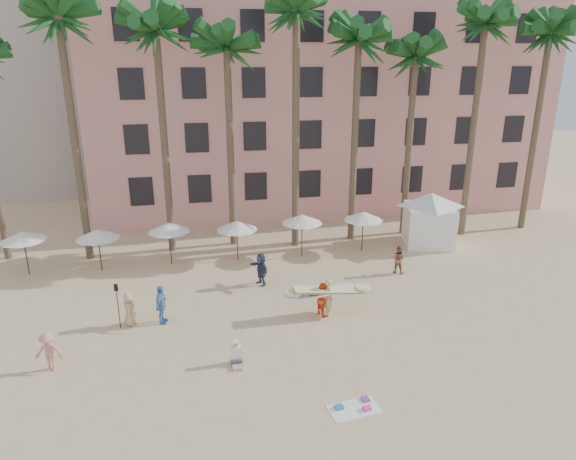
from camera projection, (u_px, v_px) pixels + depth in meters
The scene contains 11 objects.
ground at pixel (294, 376), 20.13m from camera, with size 120.00×120.00×0.00m, color #D1B789.
pink_hotel at pixel (315, 105), 42.98m from camera, with size 35.00×14.00×16.00m, color #DA9385.
palm_row at pixel (253, 37), 30.01m from camera, with size 44.40×5.40×16.30m.
umbrella_row at pixel (203, 226), 30.48m from camera, with size 22.50×2.70×2.73m.
cabana at pixel (430, 214), 33.70m from camera, with size 5.48×5.48×3.50m.
beach_towel at pixel (355, 408), 18.27m from camera, with size 1.93×1.26×0.14m.
carrier_yellow at pixel (329, 295), 24.58m from camera, with size 3.39×0.76×1.87m.
carrier_white at pixel (322, 297), 24.67m from camera, with size 3.16×1.03×1.66m.
beachgoers at pixel (219, 292), 25.29m from camera, with size 18.45×7.82×1.90m.
paddle at pixel (117, 300), 23.24m from camera, with size 0.18×0.04×2.23m.
seated_man at pixel (236, 357), 20.81m from camera, with size 0.44×0.77×1.00m.
Camera 1 is at (-3.43, -16.88, 11.91)m, focal length 32.00 mm.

